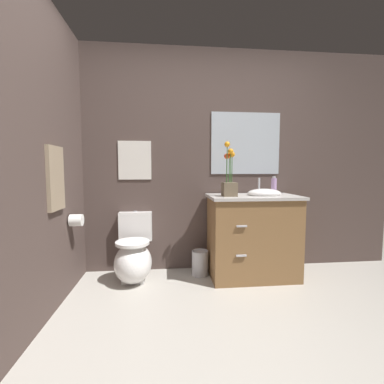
# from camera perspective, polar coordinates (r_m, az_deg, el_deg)

# --- Properties ---
(ground_plane) EXTENTS (8.92, 8.92, 0.00)m
(ground_plane) POSITION_cam_1_polar(r_m,az_deg,el_deg) (1.85, 11.22, -33.70)
(ground_plane) COLOR #B2ADA3
(wall_back) EXTENTS (4.16, 0.05, 2.50)m
(wall_back) POSITION_cam_1_polar(r_m,az_deg,el_deg) (3.07, 6.28, 6.72)
(wall_back) COLOR #4C3D38
(wall_back) RESTS_ON ground_plane
(wall_left) EXTENTS (0.05, 4.47, 2.50)m
(wall_left) POSITION_cam_1_polar(r_m,az_deg,el_deg) (2.07, -32.49, 6.93)
(wall_left) COLOR #4C3D38
(wall_left) RESTS_ON ground_plane
(toilet) EXTENTS (0.38, 0.59, 0.69)m
(toilet) POSITION_cam_1_polar(r_m,az_deg,el_deg) (2.87, -12.59, -13.67)
(toilet) COLOR white
(toilet) RESTS_ON ground_plane
(vanity_cabinet) EXTENTS (0.94, 0.56, 1.06)m
(vanity_cabinet) POSITION_cam_1_polar(r_m,az_deg,el_deg) (2.91, 13.05, -9.11)
(vanity_cabinet) COLOR brown
(vanity_cabinet) RESTS_ON ground_plane
(flower_vase) EXTENTS (0.14, 0.14, 0.55)m
(flower_vase) POSITION_cam_1_polar(r_m,az_deg,el_deg) (2.69, 8.12, 2.57)
(flower_vase) COLOR brown
(flower_vase) RESTS_ON vanity_cabinet
(soap_bottle) EXTENTS (0.06, 0.06, 0.20)m
(soap_bottle) POSITION_cam_1_polar(r_m,az_deg,el_deg) (3.04, 17.37, 1.29)
(soap_bottle) COLOR #B28CBF
(soap_bottle) RESTS_ON vanity_cabinet
(trash_bin) EXTENTS (0.18, 0.18, 0.27)m
(trash_bin) POSITION_cam_1_polar(r_m,az_deg,el_deg) (2.96, 1.77, -15.12)
(trash_bin) COLOR #B7B7BC
(trash_bin) RESTS_ON ground_plane
(wall_poster) EXTENTS (0.36, 0.01, 0.42)m
(wall_poster) POSITION_cam_1_polar(r_m,az_deg,el_deg) (2.99, -12.34, 6.75)
(wall_poster) COLOR silver
(wall_mirror) EXTENTS (0.80, 0.01, 0.70)m
(wall_mirror) POSITION_cam_1_polar(r_m,az_deg,el_deg) (3.12, 11.59, 10.30)
(wall_mirror) COLOR #B2BCC6
(hanging_towel) EXTENTS (0.03, 0.28, 0.52)m
(hanging_towel) POSITION_cam_1_polar(r_m,az_deg,el_deg) (2.39, -27.54, 2.65)
(hanging_towel) COLOR gray
(toilet_paper_roll) EXTENTS (0.11, 0.11, 0.11)m
(toilet_paper_roll) POSITION_cam_1_polar(r_m,az_deg,el_deg) (2.68, -23.86, -5.63)
(toilet_paper_roll) COLOR white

